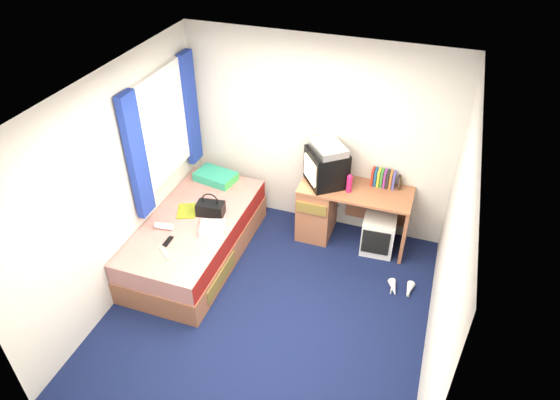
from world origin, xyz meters
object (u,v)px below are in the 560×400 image
(desk, at_px, (331,208))
(remote_control, at_px, (168,241))
(crt_tv, at_px, (326,167))
(towel, at_px, (213,228))
(colour_swatch_fan, at_px, (165,253))
(aerosol_can, at_px, (344,176))
(handbag, at_px, (211,208))
(vcr, at_px, (328,147))
(bed, at_px, (196,237))
(magazine, at_px, (187,211))
(white_heels, at_px, (401,289))
(water_bottle, at_px, (164,226))
(pink_water_bottle, at_px, (349,184))
(storage_cube, at_px, (378,234))
(pillow, at_px, (216,177))
(picture_frame, at_px, (400,183))

(desk, bearing_deg, remote_control, -137.39)
(crt_tv, height_order, towel, crt_tv)
(colour_swatch_fan, bearing_deg, crt_tv, 49.15)
(aerosol_can, height_order, handbag, aerosol_can)
(crt_tv, bearing_deg, vcr, 90.00)
(bed, bearing_deg, magazine, 143.82)
(white_heels, bearing_deg, crt_tv, 146.70)
(desk, height_order, vcr, vcr)
(handbag, xyz_separation_m, water_bottle, (-0.37, -0.41, -0.05))
(colour_swatch_fan, bearing_deg, magazine, 99.88)
(crt_tv, xyz_separation_m, towel, (-0.99, -1.03, -0.38))
(water_bottle, bearing_deg, vcr, 37.40)
(colour_swatch_fan, xyz_separation_m, white_heels, (2.39, 0.79, -0.51))
(vcr, relative_size, pink_water_bottle, 2.20)
(towel, distance_m, water_bottle, 0.54)
(vcr, bearing_deg, storage_cube, 43.00)
(water_bottle, relative_size, white_heels, 0.67)
(storage_cube, bearing_deg, towel, -154.57)
(pillow, xyz_separation_m, aerosol_can, (1.59, 0.17, 0.25))
(handbag, height_order, remote_control, handbag)
(vcr, bearing_deg, pink_water_bottle, 33.90)
(handbag, bearing_deg, pillow, 102.85)
(magazine, bearing_deg, remote_control, -83.34)
(pillow, height_order, magazine, pillow)
(pillow, bearing_deg, bed, -83.17)
(desk, xyz_separation_m, magazine, (-1.52, -0.79, 0.14))
(picture_frame, bearing_deg, aerosol_can, 176.29)
(colour_swatch_fan, relative_size, white_heels, 0.74)
(pink_water_bottle, xyz_separation_m, towel, (-1.29, -0.94, -0.27))
(handbag, relative_size, white_heels, 1.10)
(water_bottle, bearing_deg, desk, 35.68)
(picture_frame, relative_size, white_heels, 0.47)
(picture_frame, bearing_deg, remote_control, -157.77)
(handbag, bearing_deg, magazine, -178.12)
(vcr, xyz_separation_m, magazine, (-1.43, -0.80, -0.68))
(desk, relative_size, towel, 4.83)
(bed, distance_m, aerosol_can, 1.87)
(bed, bearing_deg, white_heels, 4.39)
(desk, height_order, magazine, desk)
(remote_control, bearing_deg, handbag, 68.91)
(water_bottle, relative_size, remote_control, 1.25)
(pillow, distance_m, desk, 1.50)
(crt_tv, distance_m, colour_swatch_fan, 2.04)
(aerosol_can, relative_size, water_bottle, 0.89)
(desk, xyz_separation_m, picture_frame, (0.74, 0.18, 0.41))
(handbag, distance_m, magazine, 0.30)
(pillow, height_order, water_bottle, pillow)
(picture_frame, distance_m, handbag, 2.19)
(storage_cube, relative_size, colour_swatch_fan, 2.12)
(crt_tv, xyz_separation_m, vcr, (0.00, 0.00, 0.26))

